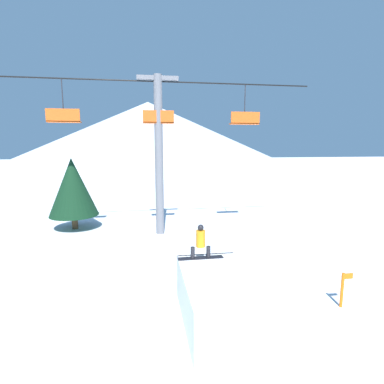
{
  "coord_description": "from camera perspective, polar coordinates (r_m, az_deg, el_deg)",
  "views": [
    {
      "loc": [
        -1.55,
        -7.65,
        5.5
      ],
      "look_at": [
        0.56,
        5.52,
        3.36
      ],
      "focal_mm": 28.0,
      "sensor_mm": 36.0,
      "label": 1
    }
  ],
  "objects": [
    {
      "name": "ground_plane",
      "position": [
        9.54,
        2.11,
        -26.05
      ],
      "size": [
        220.0,
        220.0,
        0.0
      ],
      "primitive_type": "plane",
      "color": "white"
    },
    {
      "name": "mountain_ridge",
      "position": [
        92.12,
        -8.3,
        11.13
      ],
      "size": [
        80.36,
        80.36,
        17.75
      ],
      "color": "silver",
      "rests_on": "ground_plane"
    },
    {
      "name": "snow_ramp",
      "position": [
        9.77,
        4.82,
        -19.79
      ],
      "size": [
        2.07,
        3.75,
        1.56
      ],
      "color": "white",
      "rests_on": "ground_plane"
    },
    {
      "name": "snowboarder",
      "position": [
        10.5,
        1.65,
        -9.56
      ],
      "size": [
        1.59,
        0.32,
        1.21
      ],
      "color": "black",
      "rests_on": "snow_ramp"
    },
    {
      "name": "chairlift",
      "position": [
        18.11,
        -6.34,
        8.99
      ],
      "size": [
        18.6,
        0.5,
        9.46
      ],
      "color": "slate",
      "rests_on": "ground_plane"
    },
    {
      "name": "pine_tree_near",
      "position": [
        20.68,
        -21.77,
        0.88
      ],
      "size": [
        3.08,
        3.08,
        4.64
      ],
      "color": "#4C3823",
      "rests_on": "ground_plane"
    },
    {
      "name": "trail_marker",
      "position": [
        11.79,
        26.77,
        -16.11
      ],
      "size": [
        0.41,
        0.1,
        1.22
      ],
      "color": "orange",
      "rests_on": "ground_plane"
    },
    {
      "name": "distant_skier",
      "position": [
        22.1,
        -21.32,
        -4.14
      ],
      "size": [
        0.24,
        0.24,
        1.23
      ],
      "color": "black",
      "rests_on": "ground_plane"
    }
  ]
}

